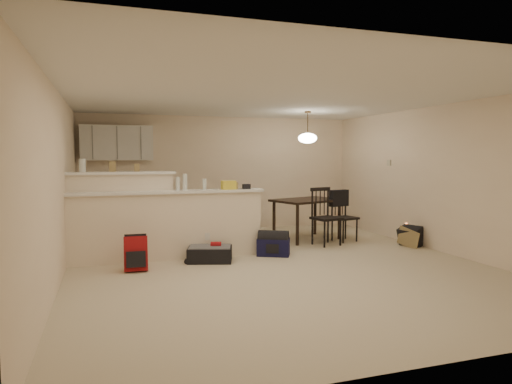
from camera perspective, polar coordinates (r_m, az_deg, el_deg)
name	(u,v)px	position (r m, az deg, el deg)	size (l,w,h in m)	color
room	(277,182)	(6.78, 2.64, 1.27)	(7.00, 7.02, 2.50)	beige
breakfast_bar	(151,221)	(7.41, -12.99, -3.55)	(3.08, 0.58, 1.39)	#F3E1C5
upper_cabinets	(117,143)	(9.66, -17.00, 5.89)	(1.40, 0.34, 0.70)	white
kitchen_counter	(129,215)	(9.60, -15.59, -2.74)	(1.80, 0.60, 0.90)	white
thermostat	(389,163)	(9.54, 16.27, 3.52)	(0.02, 0.12, 0.12)	beige
jar	(82,165)	(7.46, -20.89, 3.12)	(0.10, 0.10, 0.20)	silver
cereal_box	(112,167)	(7.46, -17.50, 3.05)	(0.10, 0.07, 0.16)	olive
small_box	(137,168)	(7.47, -14.67, 2.96)	(0.08, 0.06, 0.12)	olive
bottle_a	(185,182)	(7.34, -8.88, 1.23)	(0.07, 0.07, 0.26)	silver
bottle_b	(204,184)	(7.40, -6.46, 0.97)	(0.06, 0.06, 0.18)	silver
bag_lump	(228,185)	(7.49, -3.46, 0.88)	(0.22, 0.18, 0.14)	olive
pouch	(246,186)	(7.57, -1.21, 0.70)	(0.12, 0.10, 0.08)	olive
extra_item_x	(233,186)	(7.51, -2.86, 0.80)	(0.14, 0.10, 0.12)	olive
extra_item_y	(178,184)	(7.32, -9.74, 1.02)	(0.06, 0.06, 0.21)	silver
dining_table	(307,204)	(8.96, 6.39, -1.51)	(1.48, 1.21, 0.80)	black
pendant_lamp	(308,138)	(8.92, 6.46, 6.76)	(0.36, 0.36, 0.62)	brown
dining_chair_near	(326,217)	(8.47, 8.80, -3.06)	(0.46, 0.44, 1.05)	black
dining_chair_far	(345,216)	(8.93, 11.01, -3.01)	(0.42, 0.40, 0.96)	black
suitcase	(210,254)	(7.17, -5.78, -7.76)	(0.67, 0.44, 0.23)	black
red_backpack	(136,254)	(6.77, -14.79, -7.47)	(0.33, 0.20, 0.49)	maroon
navy_duffel	(273,247)	(7.55, 2.19, -6.88)	(0.52, 0.29, 0.29)	#111136
black_daypack	(411,236)	(8.82, 18.81, -5.29)	(0.39, 0.27, 0.34)	black
cardboard_sheet	(408,238)	(8.66, 18.49, -5.49)	(0.43, 0.02, 0.33)	olive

